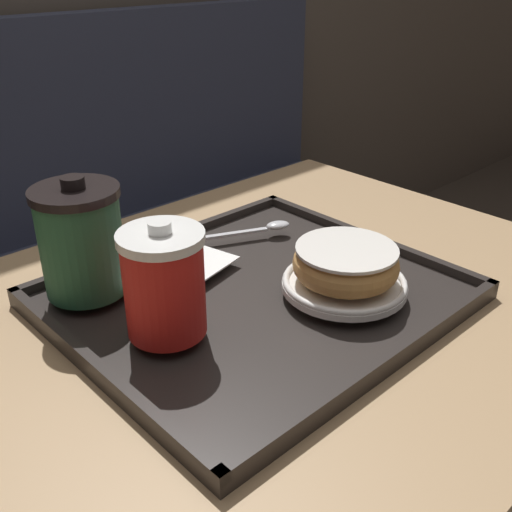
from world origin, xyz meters
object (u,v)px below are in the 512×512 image
object	(u,v)px
coffee_cup_rear	(81,240)
spoon	(263,228)
coffee_cup_front	(164,283)
donut_chocolate_glazed	(346,263)

from	to	relation	value
coffee_cup_rear	spoon	size ratio (longest dim) A/B	0.99
coffee_cup_front	spoon	xyz separation A→B (m)	(0.25, 0.11, -0.05)
donut_chocolate_glazed	coffee_cup_rear	bearing A→B (deg)	137.26
coffee_cup_rear	donut_chocolate_glazed	bearing A→B (deg)	-42.74
coffee_cup_rear	donut_chocolate_glazed	size ratio (longest dim) A/B	1.13
coffee_cup_front	donut_chocolate_glazed	xyz separation A→B (m)	(0.21, -0.07, -0.02)
coffee_cup_rear	spoon	distance (m)	0.28
coffee_cup_front	spoon	bearing A→B (deg)	24.33
donut_chocolate_glazed	spoon	xyz separation A→B (m)	(0.04, 0.19, -0.03)
spoon	coffee_cup_front	bearing A→B (deg)	-131.36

